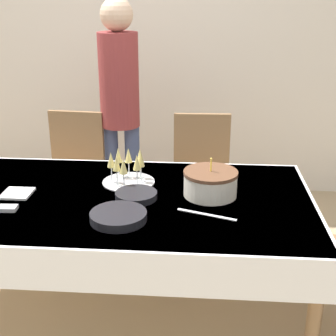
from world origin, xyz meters
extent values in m
plane|color=tan|center=(0.00, 0.00, 0.00)|extent=(12.00, 12.00, 0.00)
cube|color=silver|center=(0.00, 1.90, 1.35)|extent=(8.00, 0.05, 2.70)
cube|color=white|center=(0.00, 0.00, 0.72)|extent=(2.07, 1.07, 0.03)
cube|color=white|center=(0.00, 0.00, 0.63)|extent=(2.10, 1.10, 0.21)
cylinder|color=olive|center=(0.97, -0.47, 0.35)|extent=(0.06, 0.06, 0.70)
cylinder|color=olive|center=(0.97, 0.47, 0.35)|extent=(0.06, 0.06, 0.70)
cube|color=olive|center=(-0.46, 0.78, 0.42)|extent=(0.45, 0.45, 0.04)
cube|color=olive|center=(-0.45, 0.98, 0.69)|extent=(0.40, 0.07, 0.50)
cylinder|color=olive|center=(-0.30, 0.59, 0.20)|extent=(0.04, 0.04, 0.40)
cylinder|color=olive|center=(-0.66, 0.62, 0.20)|extent=(0.04, 0.04, 0.40)
cylinder|color=olive|center=(-0.27, 0.95, 0.20)|extent=(0.04, 0.04, 0.40)
cylinder|color=olive|center=(-0.63, 0.98, 0.20)|extent=(0.04, 0.04, 0.40)
cube|color=olive|center=(0.46, 0.78, 0.42)|extent=(0.44, 0.44, 0.04)
cube|color=olive|center=(0.46, 0.98, 0.69)|extent=(0.40, 0.05, 0.50)
cylinder|color=olive|center=(0.65, 0.61, 0.20)|extent=(0.04, 0.04, 0.40)
cylinder|color=olive|center=(0.29, 0.60, 0.20)|extent=(0.04, 0.04, 0.40)
cylinder|color=olive|center=(0.64, 0.97, 0.20)|extent=(0.04, 0.04, 0.40)
cylinder|color=olive|center=(0.28, 0.96, 0.20)|extent=(0.04, 0.04, 0.40)
cylinder|color=olive|center=(1.09, -0.17, 0.20)|extent=(0.04, 0.04, 0.40)
cylinder|color=olive|center=(1.12, 0.19, 0.20)|extent=(0.04, 0.04, 0.40)
cylinder|color=silver|center=(0.51, 0.06, 0.79)|extent=(0.28, 0.28, 0.12)
cylinder|color=brown|center=(0.51, 0.06, 0.86)|extent=(0.28, 0.28, 0.02)
cylinder|color=yellow|center=(0.51, 0.06, 0.90)|extent=(0.01, 0.01, 0.06)
sphere|color=#F9CC4C|center=(0.51, 0.06, 0.94)|extent=(0.01, 0.01, 0.01)
cylinder|color=silver|center=(0.05, 0.20, 0.74)|extent=(0.29, 0.29, 0.01)
cylinder|color=silver|center=(0.12, 0.21, 0.74)|extent=(0.05, 0.05, 0.00)
cylinder|color=silver|center=(0.12, 0.21, 0.79)|extent=(0.01, 0.01, 0.08)
cone|color=#E0CC72|center=(0.12, 0.21, 0.87)|extent=(0.04, 0.04, 0.08)
cylinder|color=silver|center=(0.11, 0.27, 0.74)|extent=(0.05, 0.05, 0.00)
cylinder|color=silver|center=(0.11, 0.27, 0.79)|extent=(0.01, 0.01, 0.08)
cone|color=#E0CC72|center=(0.11, 0.27, 0.87)|extent=(0.04, 0.04, 0.08)
cylinder|color=silver|center=(0.04, 0.27, 0.74)|extent=(0.05, 0.05, 0.00)
cylinder|color=silver|center=(0.04, 0.27, 0.79)|extent=(0.01, 0.01, 0.08)
cone|color=#E0CC72|center=(0.04, 0.27, 0.87)|extent=(0.04, 0.04, 0.08)
cylinder|color=silver|center=(-0.01, 0.27, 0.74)|extent=(0.05, 0.05, 0.00)
cylinder|color=silver|center=(-0.01, 0.27, 0.79)|extent=(0.01, 0.01, 0.08)
cone|color=#E0CC72|center=(-0.01, 0.27, 0.87)|extent=(0.04, 0.04, 0.08)
cylinder|color=silver|center=(-0.04, 0.19, 0.74)|extent=(0.05, 0.05, 0.00)
cylinder|color=silver|center=(-0.04, 0.19, 0.79)|extent=(0.01, 0.01, 0.08)
cone|color=#E0CC72|center=(-0.04, 0.19, 0.87)|extent=(0.04, 0.04, 0.08)
cylinder|color=silver|center=(0.00, 0.14, 0.74)|extent=(0.05, 0.05, 0.00)
cylinder|color=silver|center=(0.00, 0.14, 0.79)|extent=(0.01, 0.01, 0.08)
cone|color=#E0CC72|center=(0.00, 0.14, 0.87)|extent=(0.04, 0.04, 0.08)
cylinder|color=silver|center=(0.04, 0.10, 0.74)|extent=(0.05, 0.05, 0.00)
cylinder|color=silver|center=(0.04, 0.10, 0.79)|extent=(0.01, 0.01, 0.08)
cone|color=#E0CC72|center=(0.04, 0.10, 0.87)|extent=(0.04, 0.04, 0.08)
cylinder|color=silver|center=(0.11, 0.16, 0.74)|extent=(0.05, 0.05, 0.00)
cylinder|color=silver|center=(0.11, 0.16, 0.79)|extent=(0.01, 0.01, 0.08)
cone|color=#E0CC72|center=(0.11, 0.16, 0.87)|extent=(0.04, 0.04, 0.08)
cylinder|color=black|center=(0.08, -0.27, 0.74)|extent=(0.27, 0.27, 0.01)
cylinder|color=black|center=(0.08, -0.27, 0.74)|extent=(0.27, 0.27, 0.01)
cylinder|color=black|center=(0.08, -0.27, 0.75)|extent=(0.27, 0.27, 0.01)
cylinder|color=black|center=(0.08, -0.27, 0.76)|extent=(0.27, 0.27, 0.01)
cylinder|color=black|center=(0.08, -0.27, 0.77)|extent=(0.27, 0.27, 0.01)
cylinder|color=black|center=(0.08, -0.27, 0.77)|extent=(0.27, 0.27, 0.01)
cylinder|color=black|center=(0.13, -0.01, 0.74)|extent=(0.22, 0.22, 0.01)
cylinder|color=black|center=(0.13, -0.01, 0.74)|extent=(0.22, 0.22, 0.01)
cylinder|color=black|center=(0.13, -0.01, 0.75)|extent=(0.22, 0.22, 0.01)
cylinder|color=black|center=(0.13, -0.01, 0.76)|extent=(0.22, 0.22, 0.01)
cylinder|color=black|center=(0.13, -0.01, 0.77)|extent=(0.22, 0.22, 0.01)
cube|color=silver|center=(0.49, -0.18, 0.74)|extent=(0.29, 0.12, 0.00)
cube|color=silver|center=(-0.53, -0.20, 0.74)|extent=(0.17, 0.07, 0.02)
cube|color=white|center=(-0.51, -0.01, 0.74)|extent=(0.15, 0.15, 0.01)
cylinder|color=#3F4C72|center=(-0.21, 1.03, 0.41)|extent=(0.11, 0.11, 0.83)
cylinder|color=#3F4C72|center=(-0.05, 1.03, 0.41)|extent=(0.11, 0.11, 0.83)
cylinder|color=maroon|center=(-0.13, 1.03, 1.16)|extent=(0.28, 0.28, 0.66)
sphere|color=#D8B293|center=(-0.13, 1.03, 1.60)|extent=(0.22, 0.22, 0.22)
camera|label=1|loc=(0.46, -2.21, 1.75)|focal=50.00mm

